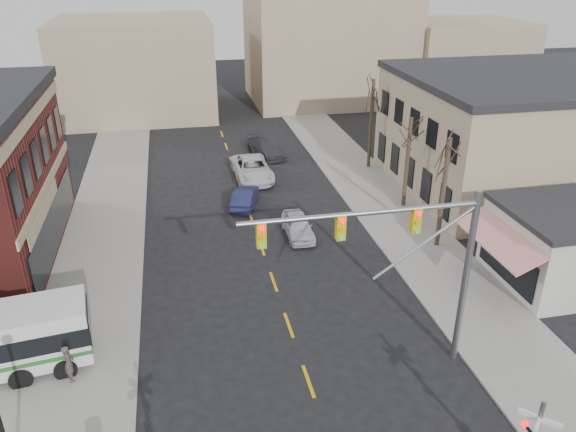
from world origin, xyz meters
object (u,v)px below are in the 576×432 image
object	(u,v)px
car_b	(245,197)
car_d	(266,148)
car_a	(298,226)
pedestrian_near	(69,363)
pedestrian_far	(79,323)
car_c	(252,169)
traffic_signal_mast	(409,250)

from	to	relation	value
car_b	car_d	distance (m)	10.92
car_a	pedestrian_near	world-z (taller)	pedestrian_near
car_d	pedestrian_near	bearing A→B (deg)	-133.11
car_a	car_d	distance (m)	15.62
pedestrian_far	car_c	bearing A→B (deg)	1.90
car_c	pedestrian_near	bearing A→B (deg)	-118.96
car_d	pedestrian_near	size ratio (longest dim) A/B	2.80
car_c	pedestrian_near	world-z (taller)	pedestrian_near
car_c	pedestrian_far	bearing A→B (deg)	-122.07
pedestrian_near	car_c	bearing A→B (deg)	-43.02
car_c	car_d	size ratio (longest dim) A/B	1.22
car_b	pedestrian_near	bearing A→B (deg)	76.83
car_b	car_c	distance (m)	5.37
car_a	car_d	xyz separation A→B (m)	(0.69, 15.60, 0.01)
car_a	car_c	bearing A→B (deg)	97.84
traffic_signal_mast	car_d	size ratio (longest dim) A/B	1.98
pedestrian_far	traffic_signal_mast	bearing A→B (deg)	-76.83
traffic_signal_mast	car_d	bearing A→B (deg)	91.62
pedestrian_near	pedestrian_far	distance (m)	2.78
car_b	car_c	bearing A→B (deg)	-87.11
car_c	car_d	distance (m)	5.58
car_b	pedestrian_far	size ratio (longest dim) A/B	2.28
traffic_signal_mast	car_a	bearing A→B (deg)	96.63
traffic_signal_mast	car_c	world-z (taller)	traffic_signal_mast
car_b	pedestrian_far	bearing A→B (deg)	72.22
car_a	car_b	world-z (taller)	car_a
car_b	pedestrian_near	world-z (taller)	pedestrian_near
car_b	pedestrian_far	world-z (taller)	pedestrian_far
traffic_signal_mast	car_d	world-z (taller)	traffic_signal_mast
car_d	car_b	bearing A→B (deg)	-125.18
car_b	car_d	size ratio (longest dim) A/B	0.85
car_c	pedestrian_far	distance (m)	21.59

